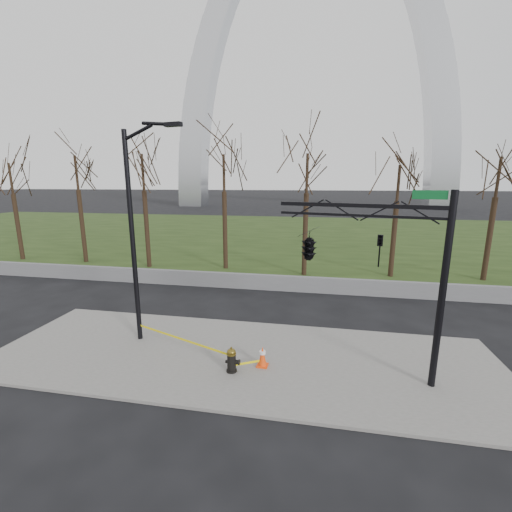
% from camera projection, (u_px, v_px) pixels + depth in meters
% --- Properties ---
extents(ground, '(500.00, 500.00, 0.00)m').
position_uv_depth(ground, '(240.00, 358.00, 12.13)').
color(ground, black).
rests_on(ground, ground).
extents(sidewalk, '(18.00, 6.00, 0.10)m').
position_uv_depth(sidewalk, '(240.00, 357.00, 12.12)').
color(sidewalk, slate).
rests_on(sidewalk, ground).
extents(grass_strip, '(120.00, 40.00, 0.06)m').
position_uv_depth(grass_strip, '(296.00, 234.00, 40.94)').
color(grass_strip, '#1F3112').
rests_on(grass_strip, ground).
extents(guardrail, '(60.00, 0.30, 0.90)m').
position_uv_depth(guardrail, '(271.00, 283.00, 19.72)').
color(guardrail, '#59595B').
rests_on(guardrail, ground).
extents(gateway_arch, '(66.00, 6.00, 65.00)m').
position_uv_depth(gateway_arch, '(313.00, 64.00, 77.17)').
color(gateway_arch, silver).
rests_on(gateway_arch, ground).
extents(tree_row, '(43.80, 4.00, 8.68)m').
position_uv_depth(tree_row, '(264.00, 210.00, 22.92)').
color(tree_row, black).
rests_on(tree_row, ground).
extents(fire_hydrant, '(0.53, 0.35, 0.86)m').
position_uv_depth(fire_hydrant, '(232.00, 360.00, 11.03)').
color(fire_hydrant, black).
rests_on(fire_hydrant, sidewalk).
extents(traffic_cone, '(0.39, 0.39, 0.71)m').
position_uv_depth(traffic_cone, '(262.00, 356.00, 11.37)').
color(traffic_cone, '#F4410C').
rests_on(traffic_cone, sidewalk).
extents(street_light, '(2.38, 0.55, 8.21)m').
position_uv_depth(street_light, '(136.00, 224.00, 12.41)').
color(street_light, black).
rests_on(street_light, ground).
extents(traffic_signal_mast, '(4.95, 2.54, 6.00)m').
position_uv_depth(traffic_signal_mast, '(332.00, 247.00, 10.85)').
color(traffic_signal_mast, black).
rests_on(traffic_signal_mast, ground).
extents(caution_tape, '(5.13, 1.68, 0.44)m').
position_uv_depth(caution_tape, '(193.00, 343.00, 12.00)').
color(caution_tape, yellow).
rests_on(caution_tape, ground).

